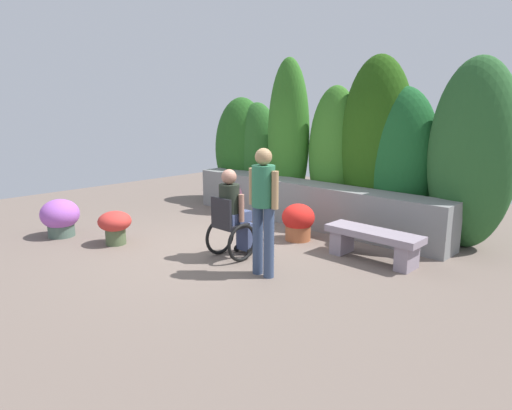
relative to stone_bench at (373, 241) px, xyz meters
The scene contains 10 objects.
ground_plane 2.27m from the stone_bench, 150.52° to the right, with size 13.45×13.45×0.00m, color #6C5D54.
stone_retaining_wall 2.18m from the stone_bench, 153.65° to the left, with size 5.47×0.59×0.80m, color gray.
hedge_backdrop 2.65m from the stone_bench, 137.07° to the left, with size 6.54×1.05×3.16m.
stone_bench is the anchor object (origin of this frame).
person_in_wheelchair 2.08m from the stone_bench, 140.32° to the right, with size 0.53×0.66×1.33m.
person_standing_companion 1.84m from the stone_bench, 116.06° to the right, with size 0.49×0.30×1.70m.
flower_pot_purple_near 1.43m from the stone_bench, behind, with size 0.55×0.55×0.62m.
flower_pot_terracotta_by_wall 3.67m from the stone_bench, 169.97° to the left, with size 0.41×0.41×0.59m.
flower_pot_red_accent 5.22m from the stone_bench, 149.71° to the right, with size 0.64×0.64×0.65m.
flower_pot_small_foreground 4.07m from the stone_bench, 147.19° to the right, with size 0.53×0.53×0.55m.
Camera 1 is at (5.10, -4.58, 2.23)m, focal length 31.65 mm.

